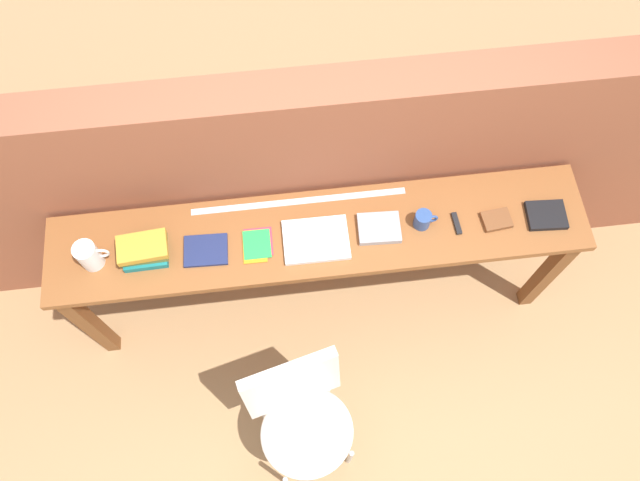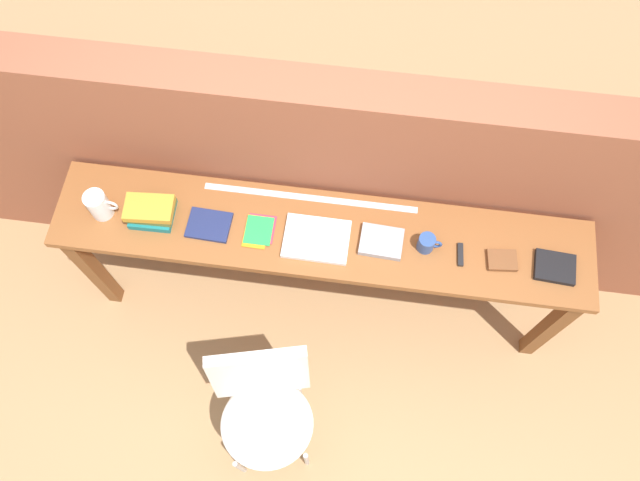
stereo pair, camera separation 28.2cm
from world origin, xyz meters
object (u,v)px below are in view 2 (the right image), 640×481
book_stack_leftmost (151,211)px  book_repair_rightmost (555,267)px  leather_journal_brown (502,260)px  pamphlet_pile_colourful (259,230)px  pitcher_white (99,205)px  multitool_folded (460,255)px  magazine_cycling (209,225)px  mug (427,243)px  chair_white_moulded (265,406)px  book_open_centre (316,239)px

book_stack_leftmost → book_repair_rightmost: (1.84, -0.02, -0.04)m
leather_journal_brown → book_repair_rightmost: 0.23m
pamphlet_pile_colourful → leather_journal_brown: (1.11, -0.01, 0.01)m
pitcher_white → multitool_folded: (1.65, -0.00, -0.07)m
book_stack_leftmost → magazine_cycling: size_ratio=1.16×
pitcher_white → multitool_folded: 1.66m
leather_journal_brown → book_stack_leftmost: bearing=173.8°
pamphlet_pile_colourful → book_repair_rightmost: (1.34, -0.01, 0.01)m
mug → pamphlet_pile_colourful: bearing=-178.8°
chair_white_moulded → pitcher_white: 1.20m
book_stack_leftmost → leather_journal_brown: 1.61m
magazine_cycling → leather_journal_brown: (1.34, -0.00, 0.00)m
chair_white_moulded → book_repair_rightmost: 1.46m
mug → magazine_cycling: bearing=-178.8°
pitcher_white → pamphlet_pile_colourful: size_ratio=1.05×
mug → leather_journal_brown: 0.35m
pitcher_white → magazine_cycling: bearing=-0.4°
mug → book_open_centre: bearing=-176.7°
chair_white_moulded → magazine_cycling: magazine_cycling is taller
leather_journal_brown → book_repair_rightmost: bearing=-6.4°
pitcher_white → book_stack_leftmost: 0.23m
pitcher_white → magazine_cycling: 0.50m
pitcher_white → mug: 1.50m
chair_white_moulded → leather_journal_brown: size_ratio=6.86×
book_open_centre → leather_journal_brown: 0.84m
chair_white_moulded → multitool_folded: 1.14m
chair_white_moulded → mug: size_ratio=8.10×
pitcher_white → book_open_centre: pitcher_white is taller
pitcher_white → mug: (1.50, 0.02, -0.03)m
magazine_cycling → multitool_folded: (1.15, 0.00, -0.00)m
book_repair_rightmost → leather_journal_brown: bearing=-177.4°
book_open_centre → magazine_cycling: bearing=179.7°
book_stack_leftmost → multitool_folded: book_stack_leftmost is taller
book_stack_leftmost → book_repair_rightmost: size_ratio=1.28×
magazine_cycling → leather_journal_brown: bearing=2.1°
magazine_cycling → leather_journal_brown: size_ratio=1.51×
book_open_centre → multitool_folded: book_open_centre is taller
book_open_centre → book_repair_rightmost: (1.07, 0.00, 0.00)m
book_stack_leftmost → pamphlet_pile_colourful: size_ratio=1.31×
multitool_folded → book_repair_rightmost: 0.42m
chair_white_moulded → book_open_centre: 0.82m
multitool_folded → leather_journal_brown: leather_journal_brown is taller
mug → multitool_folded: size_ratio=1.00×
chair_white_moulded → pitcher_white: bearing=139.6°
pitcher_white → multitool_folded: size_ratio=1.67×
book_open_centre → multitool_folded: bearing=1.3°
pamphlet_pile_colourful → book_open_centre: 0.27m
mug → multitool_folded: 0.16m
magazine_cycling → mug: (1.00, 0.02, 0.04)m
book_stack_leftmost → magazine_cycling: book_stack_leftmost is taller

